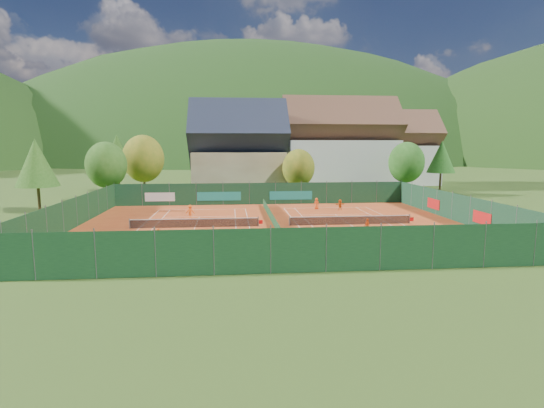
{
  "coord_description": "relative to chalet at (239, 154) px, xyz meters",
  "views": [
    {
      "loc": [
        -4.27,
        -42.46,
        8.3
      ],
      "look_at": [
        0.0,
        2.0,
        2.0
      ],
      "focal_mm": 28.0,
      "sensor_mm": 36.0,
      "label": 1
    }
  ],
  "objects": [
    {
      "name": "tennis_net_right",
      "position": [
        11.15,
        -30.0,
        -6.12
      ],
      "size": [
        13.3,
        0.1,
        1.02
      ],
      "color": "#59595B",
      "rests_on": "ground"
    },
    {
      "name": "player_left_far",
      "position": [
        -5.96,
        -24.58,
        -5.85
      ],
      "size": [
        1.01,
        0.59,
        1.55
      ],
      "primitive_type": "imported",
      "rotation": [
        0.0,
        0.0,
        3.15
      ],
      "color": "#FF6216",
      "rests_on": "ground"
    },
    {
      "name": "tree_east_back",
      "position": [
        29.0,
        10.0,
        0.12
      ],
      "size": [
        7.15,
        7.15,
        10.86
      ],
      "color": "#442718",
      "rests_on": "ground"
    },
    {
      "name": "loose_ball_0",
      "position": [
        -7.09,
        -33.78,
        -6.59
      ],
      "size": [
        0.07,
        0.07,
        0.07
      ],
      "primitive_type": "sphere",
      "color": "#CCD833",
      "rests_on": "ground"
    },
    {
      "name": "player_right_far_a",
      "position": [
        9.62,
        -19.15,
        -5.89
      ],
      "size": [
        0.77,
        0.56,
        1.46
      ],
      "primitive_type": "imported",
      "rotation": [
        0.0,
        0.0,
        3.28
      ],
      "color": "#E94B14",
      "rests_on": "ground"
    },
    {
      "name": "mountain_backdrop",
      "position": [
        31.54,
        203.48,
        -46.26
      ],
      "size": [
        820.0,
        530.0,
        242.0
      ],
      "color": "black",
      "rests_on": "ground"
    },
    {
      "name": "court_markings_right",
      "position": [
        11.0,
        -30.0,
        -6.61
      ],
      "size": [
        11.03,
        23.83,
        0.0
      ],
      "color": "white",
      "rests_on": "ground"
    },
    {
      "name": "tree_west_mid",
      "position": [
        -15.0,
        -4.0,
        -0.56
      ],
      "size": [
        6.44,
        6.44,
        9.78
      ],
      "color": "#442B18",
      "rests_on": "ground"
    },
    {
      "name": "player_right_far_b",
      "position": [
        12.38,
        -20.44,
        -5.92
      ],
      "size": [
        1.37,
        0.66,
        1.41
      ],
      "primitive_type": "imported",
      "rotation": [
        0.0,
        0.0,
        3.33
      ],
      "color": "#D25712",
      "rests_on": "ground"
    },
    {
      "name": "chalet",
      "position": [
        0.0,
        0.0,
        0.0
      ],
      "size": [
        16.2,
        12.0,
        16.0
      ],
      "color": "beige",
      "rests_on": "ground"
    },
    {
      "name": "fence_west",
      "position": [
        -17.0,
        -30.0,
        -5.12
      ],
      "size": [
        0.04,
        32.0,
        3.0
      ],
      "color": "#153C1D",
      "rests_on": "ground"
    },
    {
      "name": "court_markings_left",
      "position": [
        -5.0,
        -30.0,
        -6.61
      ],
      "size": [
        11.03,
        23.83,
        0.0
      ],
      "color": "white",
      "rests_on": "ground"
    },
    {
      "name": "hotel_block_a",
      "position": [
        19.0,
        6.0,
        0.76
      ],
      "size": [
        21.6,
        11.0,
        17.25
      ],
      "color": "silver",
      "rests_on": "ground"
    },
    {
      "name": "tree_west_back",
      "position": [
        -21.0,
        4.0,
        0.11
      ],
      "size": [
        5.6,
        5.6,
        10.0
      ],
      "color": "#4C2F1B",
      "rests_on": "ground"
    },
    {
      "name": "player_left_mid",
      "position": [
        -4.57,
        -39.35,
        -5.86
      ],
      "size": [
        0.89,
        0.79,
        1.54
      ],
      "primitive_type": "imported",
      "rotation": [
        0.0,
        0.0,
        -0.32
      ],
      "color": "#D36212",
      "rests_on": "ground"
    },
    {
      "name": "loose_ball_4",
      "position": [
        13.94,
        -31.35,
        -6.59
      ],
      "size": [
        0.07,
        0.07,
        0.07
      ],
      "primitive_type": "sphere",
      "color": "#CCD833",
      "rests_on": "ground"
    },
    {
      "name": "tree_west_front",
      "position": [
        -19.0,
        -10.0,
        -1.23
      ],
      "size": [
        5.72,
        5.72,
        8.69
      ],
      "color": "#4C351B",
      "rests_on": "ground"
    },
    {
      "name": "court_divider",
      "position": [
        3.0,
        -30.0,
        -6.12
      ],
      "size": [
        0.03,
        28.8,
        1.0
      ],
      "color": "#153A1E",
      "rests_on": "ground"
    },
    {
      "name": "ground",
      "position": [
        3.0,
        -30.0,
        -6.64
      ],
      "size": [
        600.0,
        600.0,
        0.0
      ],
      "primitive_type": "plane",
      "color": "#2F4B17",
      "rests_on": "ground"
    },
    {
      "name": "tree_center",
      "position": [
        9.0,
        -8.0,
        -1.91
      ],
      "size": [
        5.01,
        5.01,
        7.6
      ],
      "color": "#432618",
      "rests_on": "ground"
    },
    {
      "name": "tree_east_mid",
      "position": [
        37.0,
        2.0,
        -0.56
      ],
      "size": [
        5.04,
        5.04,
        9.0
      ],
      "color": "#4B321B",
      "rests_on": "ground"
    },
    {
      "name": "player_right_near",
      "position": [
        11.43,
        -34.22,
        -5.94
      ],
      "size": [
        0.84,
        0.77,
        1.37
      ],
      "primitive_type": "imported",
      "rotation": [
        0.0,
        0.0,
        0.68
      ],
      "color": "#CB4A12",
      "rests_on": "ground"
    },
    {
      "name": "player_left_near",
      "position": [
        -7.22,
        -38.01,
        -5.84
      ],
      "size": [
        0.68,
        0.65,
        1.56
      ],
      "primitive_type": "imported",
      "rotation": [
        0.0,
        0.0,
        0.68
      ],
      "color": "#EA5314",
      "rests_on": "ground"
    },
    {
      "name": "fence_north",
      "position": [
        2.54,
        -14.01,
        -5.16
      ],
      "size": [
        40.0,
        0.1,
        3.0
      ],
      "color": "#163C23",
      "rests_on": "ground"
    },
    {
      "name": "fence_east",
      "position": [
        23.0,
        -29.95,
        -5.14
      ],
      "size": [
        0.09,
        32.0,
        3.0
      ],
      "color": "#133420",
      "rests_on": "ground"
    },
    {
      "name": "hotel_block_b",
      "position": [
        33.0,
        14.0,
        -0.01
      ],
      "size": [
        17.28,
        10.0,
        15.5
      ],
      "color": "silver",
      "rests_on": "ground"
    },
    {
      "name": "tree_west_side",
      "position": [
        -25.0,
        -18.0,
        -0.56
      ],
      "size": [
        5.04,
        5.04,
        9.0
      ],
      "color": "#49331A",
      "rests_on": "ground"
    },
    {
      "name": "loose_ball_2",
      "position": [
        5.36,
        -27.03,
        -6.59
      ],
      "size": [
        0.07,
        0.07,
        0.07
      ],
      "primitive_type": "sphere",
      "color": "#CCD833",
      "rests_on": "ground"
    },
    {
      "name": "clay_pad",
      "position": [
        3.0,
        -30.0,
        -6.62
      ],
      "size": [
        40.0,
        32.0,
        0.01
      ],
      "primitive_type": "cube",
      "color": "#B04119",
      "rests_on": "ground"
    },
    {
      "name": "ball_hopper",
      "position": [
        14.75,
        -40.68,
        -6.07
      ],
      "size": [
        0.34,
        0.34,
        0.8
      ],
      "color": "slate",
      "rests_on": "ground"
    },
    {
      "name": "tennis_net_left",
      "position": [
        -4.85,
        -30.0,
        -6.12
      ],
      "size": [
        13.3,
        0.1,
        1.02
      ],
      "color": "#59595B",
      "rests_on": "ground"
    },
    {
      "name": "tree_east_front",
      "position": [
        27.0,
        -6.0,
        -1.23
      ],
      "size": [
        5.72,
        5.72,
        8.69
      ],
      "color": "#462E19",
      "rests_on": "ground"
    },
    {
      "name": "fence_south",
      "position": [
        3.0,
        -46.0,
        -5.12
      ],
      "size": [
        40.0,
        0.04,
        3.0
      ],
      "color": "#153B1E",
      "rests_on": "ground"
    },
    {
      "name": "loose_ball_3",
      "position": [
        -1.92,
        -20.47,
        -6.59
      ],
      "size": [
        0.07,
        0.07,
        0.07
      ],
      "primitive_type": "sphere",
      "color": "#CCD833",
      "rests_on": "ground"
    },
    {
      "name": "loose_ball_1",
      "position": [
        9.27,
        -40.31,
        -6.59
      ],
      "size": [
        0.07,
        0.07,
        0.07
      ],
      "primitive_type": "sphere",
      "color": "#CCD833",
      "rests_on": "ground"
    }
  ]
}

